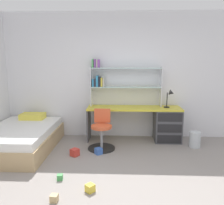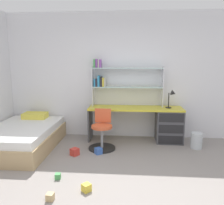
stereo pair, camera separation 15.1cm
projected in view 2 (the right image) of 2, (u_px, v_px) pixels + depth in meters
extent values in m
cube|color=gray|center=(119.00, 197.00, 2.88)|extent=(6.17, 5.79, 0.02)
cube|color=silver|center=(125.00, 76.00, 5.02)|extent=(6.17, 0.06, 2.72)
cube|color=gold|center=(135.00, 108.00, 4.81)|extent=(1.97, 0.52, 0.04)
cube|color=#4C4C51|center=(169.00, 126.00, 4.82)|extent=(0.54, 0.49, 0.68)
cube|color=#4C4C51|center=(90.00, 124.00, 4.95)|extent=(0.03, 0.47, 0.68)
cube|color=black|center=(170.00, 140.00, 4.62)|extent=(0.49, 0.01, 0.17)
cube|color=black|center=(171.00, 129.00, 4.58)|extent=(0.49, 0.01, 0.17)
cube|color=black|center=(171.00, 118.00, 4.54)|extent=(0.49, 0.01, 0.17)
cube|color=silver|center=(93.00, 86.00, 4.95)|extent=(0.02, 0.22, 0.84)
cube|color=silver|center=(163.00, 87.00, 4.83)|extent=(0.02, 0.22, 0.84)
cube|color=silver|center=(127.00, 87.00, 4.89)|extent=(1.47, 0.22, 0.02)
cube|color=silver|center=(128.00, 68.00, 4.82)|extent=(1.47, 0.22, 0.02)
cube|color=#338CBF|center=(95.00, 83.00, 4.93)|extent=(0.03, 0.15, 0.16)
cube|color=#26262D|center=(97.00, 83.00, 4.92)|extent=(0.04, 0.16, 0.16)
cube|color=#338CBF|center=(99.00, 81.00, 4.91)|extent=(0.04, 0.18, 0.23)
cube|color=#26262D|center=(101.00, 81.00, 4.91)|extent=(0.04, 0.13, 0.21)
cube|color=yellow|center=(103.00, 82.00, 4.91)|extent=(0.03, 0.14, 0.19)
cube|color=beige|center=(105.00, 82.00, 4.91)|extent=(0.03, 0.12, 0.19)
cube|color=#4CA559|center=(95.00, 63.00, 4.86)|extent=(0.03, 0.17, 0.18)
cube|color=purple|center=(97.00, 63.00, 4.85)|extent=(0.04, 0.12, 0.18)
cube|color=beige|center=(99.00, 64.00, 4.85)|extent=(0.02, 0.15, 0.16)
cube|color=purple|center=(100.00, 63.00, 4.85)|extent=(0.04, 0.12, 0.17)
cylinder|color=black|center=(168.00, 108.00, 4.75)|extent=(0.12, 0.12, 0.02)
cylinder|color=black|center=(169.00, 100.00, 4.73)|extent=(0.02, 0.02, 0.30)
cone|color=black|center=(173.00, 93.00, 4.64)|extent=(0.12, 0.11, 0.13)
cylinder|color=black|center=(102.00, 148.00, 4.45)|extent=(0.52, 0.52, 0.03)
cylinder|color=#A5A8AD|center=(102.00, 138.00, 4.42)|extent=(0.05, 0.05, 0.42)
cylinder|color=#D85933|center=(102.00, 127.00, 4.38)|extent=(0.40, 0.40, 0.05)
cube|color=#D85933|center=(103.00, 116.00, 4.52)|extent=(0.32, 0.05, 0.28)
cube|color=tan|center=(22.00, 141.00, 4.45)|extent=(1.22, 1.81, 0.31)
cube|color=white|center=(22.00, 130.00, 4.41)|extent=(1.16, 1.75, 0.14)
cube|color=#EAD84C|center=(35.00, 115.00, 5.03)|extent=(0.50, 0.32, 0.12)
cylinder|color=silver|center=(196.00, 141.00, 4.47)|extent=(0.22, 0.22, 0.31)
cube|color=#479E51|center=(58.00, 176.00, 3.31)|extent=(0.09, 0.09, 0.08)
cube|color=gold|center=(86.00, 188.00, 2.99)|extent=(0.14, 0.14, 0.10)
cube|color=tan|center=(50.00, 197.00, 2.79)|extent=(0.09, 0.09, 0.09)
cube|color=#3860B7|center=(98.00, 151.00, 4.20)|extent=(0.16, 0.16, 0.11)
cube|color=red|center=(75.00, 152.00, 4.14)|extent=(0.18, 0.18, 0.13)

